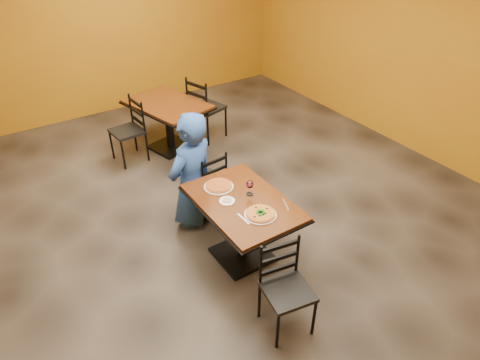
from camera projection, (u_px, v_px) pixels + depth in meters
floor at (219, 231)px, 5.02m from camera, size 7.00×8.00×0.01m
wall_back at (91, 27)px, 6.97m from camera, size 7.00×0.01×3.00m
wall_right at (437, 54)px, 5.79m from camera, size 0.01×8.00×3.00m
table_main at (242, 216)px, 4.37m from camera, size 0.83×1.23×0.75m
table_second at (168, 115)px, 6.37m from camera, size 1.13×1.42×0.75m
chair_main_near at (288, 292)px, 3.68m from camera, size 0.46×0.46×0.88m
chair_main_far at (207, 181)px, 5.16m from camera, size 0.41×0.41×0.83m
chair_second_left at (127, 132)px, 6.12m from camera, size 0.46×0.46×0.93m
chair_second_right at (207, 108)px, 6.70m from camera, size 0.57×0.57×1.02m
diner at (191, 170)px, 4.82m from camera, size 0.78×0.64×1.41m
plate_main at (260, 215)px, 4.06m from camera, size 0.31×0.31×0.01m
pizza_main at (260, 213)px, 4.05m from camera, size 0.28×0.28×0.02m
plate_far at (219, 187)px, 4.46m from camera, size 0.31×0.31×0.01m
pizza_far at (219, 185)px, 4.45m from camera, size 0.28×0.28×0.02m
side_plate at (227, 201)px, 4.25m from camera, size 0.16×0.16×0.01m
dip at (227, 200)px, 4.24m from camera, size 0.09×0.09×0.01m
wine_glass at (250, 187)px, 4.30m from camera, size 0.08×0.08×0.18m
fork at (243, 219)px, 4.02m from camera, size 0.02×0.19×0.00m
knife at (286, 204)px, 4.21m from camera, size 0.09×0.20×0.00m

